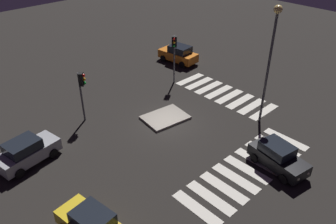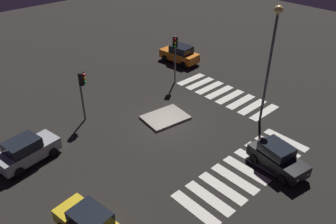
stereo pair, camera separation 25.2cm
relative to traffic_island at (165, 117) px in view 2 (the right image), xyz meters
name	(u,v)px [view 2 (the right image)]	position (x,y,z in m)	size (l,w,h in m)	color
ground_plane	(168,123)	(-0.31, -0.64, -0.09)	(80.00, 80.00, 0.00)	black
traffic_island	(165,117)	(0.00, 0.00, 0.00)	(3.54, 2.84, 0.18)	gray
car_black	(277,158)	(1.23, -8.86, 0.71)	(2.24, 3.92, 1.63)	black
car_orange	(180,54)	(8.45, 7.07, 0.79)	(2.25, 4.25, 1.79)	orange
car_yellow	(89,223)	(-9.92, -5.40, 0.72)	(2.18, 3.92, 1.64)	gold
car_silver	(27,151)	(-9.80, 2.16, 0.75)	(4.10, 2.33, 1.71)	#9EA0A5
traffic_light_west	(82,85)	(-4.49, 3.95, 2.89)	(0.54, 0.53, 3.93)	#47474C
traffic_light_north	(175,48)	(4.75, 3.93, 3.27)	(0.53, 0.54, 4.44)	#47474C
street_lamp	(272,49)	(4.98, -5.15, 5.72)	(0.56, 0.56, 8.67)	#47474C
crosswalk_near	(246,170)	(-0.31, -7.79, -0.08)	(9.90, 3.20, 0.02)	silver
crosswalk_side	(225,94)	(6.35, -0.64, -0.08)	(3.20, 8.75, 0.02)	silver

